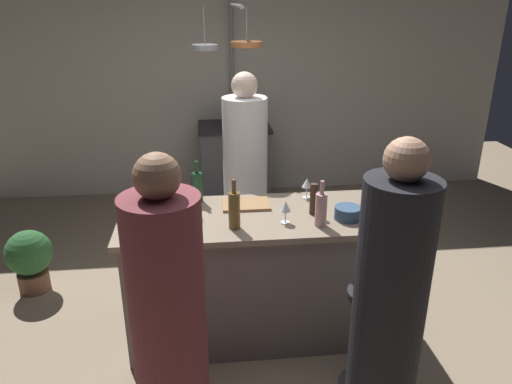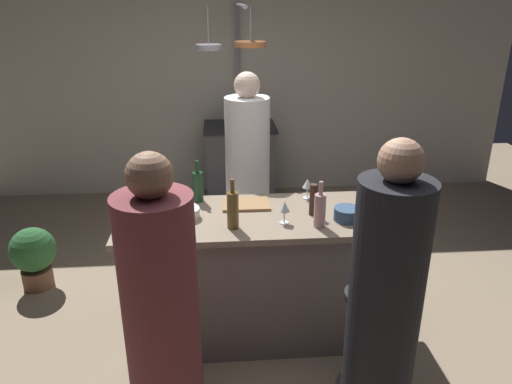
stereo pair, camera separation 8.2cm
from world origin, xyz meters
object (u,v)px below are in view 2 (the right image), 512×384
at_px(potted_plant, 34,254).
at_px(wine_bottle_rose, 320,210).
at_px(bar_stool_left, 178,347).
at_px(guest_left, 163,334).
at_px(guest_right, 383,316).
at_px(wine_glass_near_right_guest, 284,208).
at_px(wine_glass_by_chef, 371,198).
at_px(stove_range, 240,163).
at_px(pepper_mill, 313,200).
at_px(mixing_bowl_ceramic, 185,213).
at_px(mixing_bowl_blue, 347,214).
at_px(chef, 248,184).
at_px(cutting_board, 246,204).
at_px(wine_bottle_dark, 171,215).
at_px(wine_glass_near_left_guest, 308,184).
at_px(wine_bottle_amber, 233,209).
at_px(mixing_bowl_steel, 151,223).
at_px(wine_bottle_green, 198,186).
at_px(bar_stool_right, 363,337).

bearing_deg(potted_plant, wine_bottle_rose, -23.06).
xyz_separation_m(bar_stool_left, wine_bottle_rose, (0.87, 0.42, 0.64)).
bearing_deg(guest_left, wine_bottle_rose, 42.05).
height_order(bar_stool_left, guest_left, guest_left).
relative_size(guest_right, wine_glass_near_right_guest, 11.42).
bearing_deg(wine_glass_by_chef, stove_range, 106.45).
bearing_deg(pepper_mill, mixing_bowl_ceramic, 178.84).
height_order(stove_range, bar_stool_left, stove_range).
bearing_deg(mixing_bowl_ceramic, wine_glass_near_right_guest, -12.01).
xyz_separation_m(bar_stool_left, pepper_mill, (0.86, 0.60, 0.63)).
distance_m(mixing_bowl_ceramic, mixing_bowl_blue, 1.04).
height_order(chef, cutting_board, chef).
bearing_deg(guest_left, wine_bottle_dark, 90.77).
bearing_deg(wine_glass_near_left_guest, guest_left, -125.48).
distance_m(chef, pepper_mill, 0.99).
bearing_deg(wine_bottle_amber, cutting_board, 73.73).
xyz_separation_m(guest_left, wine_glass_near_left_guest, (0.89, 1.25, 0.24)).
bearing_deg(stove_range, guest_right, -81.16).
height_order(pepper_mill, mixing_bowl_ceramic, pepper_mill).
bearing_deg(cutting_board, mixing_bowl_ceramic, -157.34).
height_order(wine_glass_near_right_guest, mixing_bowl_steel, wine_glass_near_right_guest).
relative_size(stove_range, bar_stool_left, 1.31).
bearing_deg(cutting_board, guest_right, -61.86).
bearing_deg(mixing_bowl_blue, wine_bottle_rose, -158.60).
relative_size(pepper_mill, mixing_bowl_steel, 0.98).
height_order(guest_right, wine_bottle_dark, guest_right).
distance_m(pepper_mill, wine_glass_near_left_guest, 0.28).
relative_size(bar_stool_left, wine_bottle_green, 2.31).
bearing_deg(wine_bottle_rose, guest_left, -137.95).
bearing_deg(wine_glass_near_right_guest, bar_stool_left, -143.93).
distance_m(potted_plant, wine_bottle_green, 1.60).
height_order(wine_bottle_amber, mixing_bowl_steel, wine_bottle_amber).
height_order(stove_range, cutting_board, cutting_board).
bearing_deg(wine_glass_near_left_guest, cutting_board, -168.05).
bearing_deg(guest_left, wine_bottle_green, 84.04).
bearing_deg(wine_bottle_green, cutting_board, -18.10).
relative_size(guest_right, cutting_board, 5.21).
bearing_deg(mixing_bowl_ceramic, wine_glass_near_left_guest, 17.23).
bearing_deg(cutting_board, wine_glass_near_right_guest, -53.52).
distance_m(potted_plant, wine_glass_near_left_guest, 2.28).
bearing_deg(stove_range, mixing_bowl_ceramic, -100.84).
bearing_deg(wine_glass_near_right_guest, cutting_board, 126.48).
distance_m(wine_bottle_dark, wine_glass_near_left_guest, 1.02).
bearing_deg(potted_plant, chef, 5.53).
bearing_deg(wine_bottle_rose, chef, 109.29).
relative_size(stove_range, wine_bottle_green, 3.02).
relative_size(chef, guest_left, 1.03).
bearing_deg(cutting_board, wine_glass_by_chef, -13.49).
height_order(bar_stool_right, wine_glass_by_chef, wine_glass_by_chef).
relative_size(wine_bottle_dark, wine_glass_near_left_guest, 2.15).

